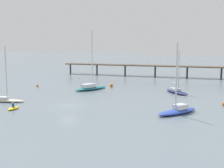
% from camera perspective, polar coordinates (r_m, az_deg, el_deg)
% --- Properties ---
extents(ground_plane, '(400.00, 400.00, 0.00)m').
position_cam_1_polar(ground_plane, '(48.94, -8.11, -4.07)').
color(ground_plane, slate).
extents(pier, '(57.45, 10.36, 6.93)m').
position_cam_1_polar(pier, '(89.08, 14.81, 3.65)').
color(pier, brown).
rests_on(pier, ground_plane).
extents(sailboat_cream, '(6.86, 3.34, 9.42)m').
position_cam_1_polar(sailboat_cream, '(54.61, -19.48, -2.58)').
color(sailboat_cream, beige).
rests_on(sailboat_cream, ground_plane).
extents(sailboat_blue, '(5.29, 7.36, 10.05)m').
position_cam_1_polar(sailboat_blue, '(43.97, 12.28, -4.72)').
color(sailboat_blue, '#2D4CB7').
rests_on(sailboat_blue, ground_plane).
extents(sailboat_navy, '(6.45, 6.36, 8.60)m').
position_cam_1_polar(sailboat_navy, '(61.43, 12.10, -1.24)').
color(sailboat_navy, navy).
rests_on(sailboat_navy, ground_plane).
extents(sailboat_teal, '(5.39, 8.37, 12.52)m').
position_cam_1_polar(sailboat_teal, '(64.69, -4.10, -0.49)').
color(sailboat_teal, '#1E727A').
rests_on(sailboat_teal, ground_plane).
extents(dinghy_yellow, '(1.41, 2.52, 1.14)m').
position_cam_1_polar(dinghy_yellow, '(48.20, -18.09, -4.30)').
color(dinghy_yellow, yellow).
rests_on(dinghy_yellow, ground_plane).
extents(mooring_buoy_far, '(0.56, 0.56, 0.56)m').
position_cam_1_polar(mooring_buoy_far, '(51.57, 20.31, -3.56)').
color(mooring_buoy_far, orange).
rests_on(mooring_buoy_far, ground_plane).
extents(mooring_buoy_near, '(0.56, 0.56, 0.56)m').
position_cam_1_polar(mooring_buoy_near, '(70.79, -13.85, -0.32)').
color(mooring_buoy_near, orange).
rests_on(mooring_buoy_near, ground_plane).
extents(mooring_buoy_outer, '(0.82, 0.82, 0.82)m').
position_cam_1_polar(mooring_buoy_outer, '(68.56, -0.11, -0.24)').
color(mooring_buoy_outer, orange).
rests_on(mooring_buoy_outer, ground_plane).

